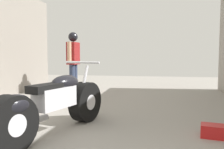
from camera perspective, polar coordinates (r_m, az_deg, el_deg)
name	(u,v)px	position (r m, az deg, el deg)	size (l,w,h in m)	color
ground_plane	(103,115)	(4.21, -2.20, -9.67)	(16.47, 16.47, 0.00)	gray
motorcycle_maroon_cruiser	(53,105)	(3.21, -13.87, -7.06)	(0.88, 1.99, 0.95)	black
mechanic_in_blue	(73,57)	(6.74, -9.21, 4.21)	(0.26, 0.66, 1.68)	#2D3851
red_toolbox	(215,131)	(3.35, 23.32, -12.31)	(0.34, 0.22, 0.16)	#B21919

